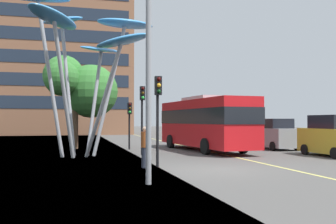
{
  "coord_description": "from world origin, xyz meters",
  "views": [
    {
      "loc": [
        -5.71,
        -14.67,
        1.98
      ],
      "look_at": [
        -0.1,
        7.7,
        2.5
      ],
      "focal_mm": 41.26,
      "sensor_mm": 36.0,
      "label": 1
    }
  ],
  "objects_px": {
    "car_parked_far": "(276,135)",
    "car_side_street": "(237,132)",
    "car_far_side": "(213,130)",
    "pedestrian": "(145,147)",
    "leaf_sculpture": "(84,34)",
    "traffic_light_kerb_far": "(142,105)",
    "traffic_light_island_mid": "(130,115)",
    "car_parked_mid": "(333,137)",
    "traffic_light_kerb_near": "(158,101)",
    "red_bus": "(204,121)",
    "street_lamp": "(159,23)"
  },
  "relations": [
    {
      "from": "red_bus",
      "to": "street_lamp",
      "type": "bearing_deg",
      "value": -115.42
    },
    {
      "from": "car_side_street",
      "to": "traffic_light_island_mid",
      "type": "bearing_deg",
      "value": -156.51
    },
    {
      "from": "traffic_light_kerb_near",
      "to": "traffic_light_island_mid",
      "type": "xyz_separation_m",
      "value": [
        0.3,
        10.31,
        -0.45
      ]
    },
    {
      "from": "traffic_light_kerb_far",
      "to": "traffic_light_island_mid",
      "type": "bearing_deg",
      "value": 90.72
    },
    {
      "from": "car_parked_far",
      "to": "street_lamp",
      "type": "relative_size",
      "value": 0.48
    },
    {
      "from": "traffic_light_kerb_near",
      "to": "pedestrian",
      "type": "height_order",
      "value": "traffic_light_kerb_near"
    },
    {
      "from": "traffic_light_kerb_far",
      "to": "car_parked_far",
      "type": "distance_m",
      "value": 10.24
    },
    {
      "from": "traffic_light_kerb_near",
      "to": "car_far_side",
      "type": "height_order",
      "value": "traffic_light_kerb_near"
    },
    {
      "from": "car_parked_mid",
      "to": "car_side_street",
      "type": "bearing_deg",
      "value": 91.45
    },
    {
      "from": "red_bus",
      "to": "car_parked_far",
      "type": "bearing_deg",
      "value": -0.67
    },
    {
      "from": "red_bus",
      "to": "car_parked_far",
      "type": "height_order",
      "value": "red_bus"
    },
    {
      "from": "traffic_light_kerb_near",
      "to": "car_side_street",
      "type": "xyz_separation_m",
      "value": [
        10.26,
        14.64,
        -1.77
      ]
    },
    {
      "from": "pedestrian",
      "to": "traffic_light_kerb_near",
      "type": "bearing_deg",
      "value": 8.8
    },
    {
      "from": "red_bus",
      "to": "street_lamp",
      "type": "relative_size",
      "value": 1.31
    },
    {
      "from": "traffic_light_island_mid",
      "to": "car_far_side",
      "type": "bearing_deg",
      "value": 47.96
    },
    {
      "from": "traffic_light_kerb_near",
      "to": "traffic_light_island_mid",
      "type": "bearing_deg",
      "value": 88.34
    },
    {
      "from": "leaf_sculpture",
      "to": "car_far_side",
      "type": "relative_size",
      "value": 2.21
    },
    {
      "from": "car_side_street",
      "to": "street_lamp",
      "type": "xyz_separation_m",
      "value": [
        -11.18,
        -18.9,
        4.02
      ]
    },
    {
      "from": "leaf_sculpture",
      "to": "traffic_light_island_mid",
      "type": "height_order",
      "value": "leaf_sculpture"
    },
    {
      "from": "car_parked_far",
      "to": "car_side_street",
      "type": "relative_size",
      "value": 0.88
    },
    {
      "from": "car_far_side",
      "to": "street_lamp",
      "type": "height_order",
      "value": "street_lamp"
    },
    {
      "from": "traffic_light_kerb_near",
      "to": "car_parked_mid",
      "type": "height_order",
      "value": "traffic_light_kerb_near"
    },
    {
      "from": "red_bus",
      "to": "car_parked_mid",
      "type": "bearing_deg",
      "value": -44.91
    },
    {
      "from": "car_parked_far",
      "to": "car_parked_mid",
      "type": "bearing_deg",
      "value": -85.81
    },
    {
      "from": "leaf_sculpture",
      "to": "car_side_street",
      "type": "relative_size",
      "value": 2.05
    },
    {
      "from": "traffic_light_kerb_far",
      "to": "street_lamp",
      "type": "bearing_deg",
      "value": -97.28
    },
    {
      "from": "leaf_sculpture",
      "to": "traffic_light_kerb_near",
      "type": "distance_m",
      "value": 7.3
    },
    {
      "from": "leaf_sculpture",
      "to": "street_lamp",
      "type": "xyz_separation_m",
      "value": [
        2.02,
        -9.66,
        -1.69
      ]
    },
    {
      "from": "red_bus",
      "to": "traffic_light_kerb_far",
      "type": "relative_size",
      "value": 2.65
    },
    {
      "from": "traffic_light_kerb_far",
      "to": "pedestrian",
      "type": "height_order",
      "value": "traffic_light_kerb_far"
    },
    {
      "from": "car_parked_far",
      "to": "car_far_side",
      "type": "relative_size",
      "value": 0.94
    },
    {
      "from": "traffic_light_island_mid",
      "to": "car_parked_far",
      "type": "xyz_separation_m",
      "value": [
        9.86,
        -2.27,
        -1.35
      ]
    },
    {
      "from": "red_bus",
      "to": "leaf_sculpture",
      "type": "height_order",
      "value": "leaf_sculpture"
    },
    {
      "from": "traffic_light_kerb_far",
      "to": "car_parked_far",
      "type": "bearing_deg",
      "value": 13.29
    },
    {
      "from": "car_parked_mid",
      "to": "pedestrian",
      "type": "height_order",
      "value": "car_parked_mid"
    },
    {
      "from": "car_side_street",
      "to": "car_parked_far",
      "type": "bearing_deg",
      "value": -90.86
    },
    {
      "from": "traffic_light_island_mid",
      "to": "car_parked_far",
      "type": "height_order",
      "value": "traffic_light_island_mid"
    },
    {
      "from": "traffic_light_kerb_near",
      "to": "car_parked_mid",
      "type": "relative_size",
      "value": 0.91
    },
    {
      "from": "traffic_light_kerb_far",
      "to": "car_far_side",
      "type": "height_order",
      "value": "traffic_light_kerb_far"
    },
    {
      "from": "traffic_light_island_mid",
      "to": "red_bus",
      "type": "bearing_deg",
      "value": -25.32
    },
    {
      "from": "leaf_sculpture",
      "to": "car_parked_far",
      "type": "bearing_deg",
      "value": 11.41
    },
    {
      "from": "red_bus",
      "to": "car_parked_mid",
      "type": "relative_size",
      "value": 2.45
    },
    {
      "from": "car_parked_mid",
      "to": "traffic_light_island_mid",
      "type": "bearing_deg",
      "value": 142.79
    },
    {
      "from": "car_parked_mid",
      "to": "car_parked_far",
      "type": "xyz_separation_m",
      "value": [
        -0.41,
        5.53,
        -0.08
      ]
    },
    {
      "from": "traffic_light_island_mid",
      "to": "street_lamp",
      "type": "bearing_deg",
      "value": -94.78
    },
    {
      "from": "leaf_sculpture",
      "to": "car_side_street",
      "type": "height_order",
      "value": "leaf_sculpture"
    },
    {
      "from": "traffic_light_kerb_far",
      "to": "car_parked_far",
      "type": "relative_size",
      "value": 1.04
    },
    {
      "from": "traffic_light_kerb_near",
      "to": "car_parked_mid",
      "type": "xyz_separation_m",
      "value": [
        10.57,
        2.52,
        -1.73
      ]
    },
    {
      "from": "car_far_side",
      "to": "pedestrian",
      "type": "height_order",
      "value": "car_far_side"
    },
    {
      "from": "red_bus",
      "to": "car_parked_mid",
      "type": "height_order",
      "value": "red_bus"
    }
  ]
}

